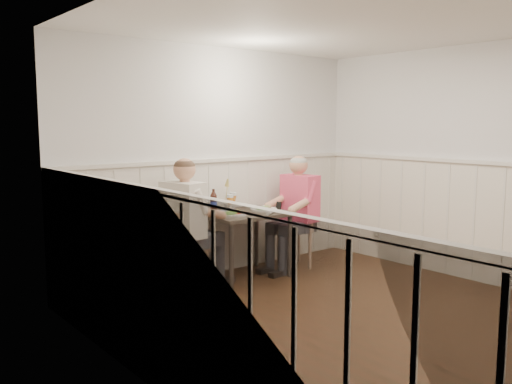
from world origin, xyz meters
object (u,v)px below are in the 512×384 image
Objects in this scene: beer_bottle at (214,202)px; diner_cream at (186,236)px; chair_right at (294,223)px; chair_left at (179,247)px; man_in_pink at (297,220)px; grass_vase at (226,196)px; dining_table at (245,221)px.

diner_cream is at bearing -154.61° from beer_bottle.
chair_right reaches higher than chair_left.
chair_right is 1.58m from diner_cream.
diner_cream is at bearing 179.44° from man_in_pink.
chair_left is 2.25× the size of grass_vase.
chair_right reaches higher than dining_table.
grass_vase reaches higher than beer_bottle.
chair_left is 0.15m from diner_cream.
man_in_pink reaches higher than beer_bottle.
man_in_pink is (0.76, -0.05, -0.07)m from dining_table.
dining_table is 0.38m from grass_vase.
dining_table is 0.65× the size of diner_cream.
grass_vase is (-0.86, 0.22, 0.39)m from chair_right.
dining_table is 0.77m from man_in_pink.
beer_bottle is at bearing 17.03° from chair_left.
chair_right is 0.70× the size of man_in_pink.
grass_vase is at bearing 165.51° from chair_right.
man_in_pink is 0.96m from grass_vase.
beer_bottle reaches higher than chair_left.
chair_left is 1.61m from man_in_pink.
beer_bottle is at bearing -167.12° from grass_vase.
grass_vase reaches higher than chair_right.
dining_table is 0.96× the size of chair_right.
chair_left is (-0.84, 0.03, -0.18)m from dining_table.
dining_table is at bearing -2.26° from chair_left.
beer_bottle reaches higher than chair_right.
diner_cream is 3.72× the size of grass_vase.
dining_table is at bearing 2.83° from diner_cream.
man_in_pink is at bearing -13.83° from beer_bottle.
chair_left is 0.61× the size of diner_cream.
beer_bottle reaches higher than dining_table.
man_in_pink is 5.17× the size of beer_bottle.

